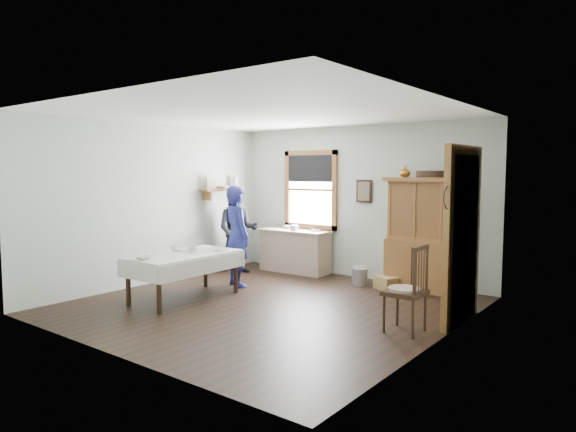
{
  "coord_description": "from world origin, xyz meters",
  "views": [
    {
      "loc": [
        4.57,
        -5.5,
        1.9
      ],
      "look_at": [
        0.13,
        0.3,
        1.26
      ],
      "focal_mm": 32.0,
      "sensor_mm": 36.0,
      "label": 1
    }
  ],
  "objects_px": {
    "china_hutch": "(418,234)",
    "figure_dark": "(238,233)",
    "dining_table": "(185,276)",
    "woman_blue": "(237,240)",
    "pail": "(360,277)",
    "spindle_chair": "(405,288)",
    "wicker_basket": "(386,283)",
    "work_counter": "(295,251)"
  },
  "relations": [
    {
      "from": "spindle_chair",
      "to": "china_hutch",
      "type": "bearing_deg",
      "value": 108.57
    },
    {
      "from": "china_hutch",
      "to": "wicker_basket",
      "type": "xyz_separation_m",
      "value": [
        -0.4,
        -0.3,
        -0.79
      ]
    },
    {
      "from": "woman_blue",
      "to": "china_hutch",
      "type": "bearing_deg",
      "value": -127.56
    },
    {
      "from": "pail",
      "to": "wicker_basket",
      "type": "bearing_deg",
      "value": -1.43
    },
    {
      "from": "wicker_basket",
      "to": "woman_blue",
      "type": "distance_m",
      "value": 2.53
    },
    {
      "from": "work_counter",
      "to": "china_hutch",
      "type": "distance_m",
      "value": 2.49
    },
    {
      "from": "spindle_chair",
      "to": "figure_dark",
      "type": "relative_size",
      "value": 0.7
    },
    {
      "from": "dining_table",
      "to": "pail",
      "type": "height_order",
      "value": "dining_table"
    },
    {
      "from": "pail",
      "to": "woman_blue",
      "type": "xyz_separation_m",
      "value": [
        -1.59,
        -1.29,
        0.63
      ]
    },
    {
      "from": "work_counter",
      "to": "dining_table",
      "type": "height_order",
      "value": "work_counter"
    },
    {
      "from": "china_hutch",
      "to": "pail",
      "type": "distance_m",
      "value": 1.21
    },
    {
      "from": "china_hutch",
      "to": "figure_dark",
      "type": "xyz_separation_m",
      "value": [
        -3.26,
        -0.73,
        -0.15
      ]
    },
    {
      "from": "spindle_chair",
      "to": "figure_dark",
      "type": "distance_m",
      "value": 4.28
    },
    {
      "from": "work_counter",
      "to": "spindle_chair",
      "type": "xyz_separation_m",
      "value": [
        3.21,
        -2.14,
        0.13
      ]
    },
    {
      "from": "spindle_chair",
      "to": "woman_blue",
      "type": "relative_size",
      "value": 0.68
    },
    {
      "from": "pail",
      "to": "dining_table",
      "type": "bearing_deg",
      "value": -124.02
    },
    {
      "from": "wicker_basket",
      "to": "spindle_chair",
      "type": "bearing_deg",
      "value": -57.79
    },
    {
      "from": "pail",
      "to": "work_counter",
      "type": "bearing_deg",
      "value": 170.32
    },
    {
      "from": "work_counter",
      "to": "china_hutch",
      "type": "bearing_deg",
      "value": -0.64
    },
    {
      "from": "work_counter",
      "to": "dining_table",
      "type": "xyz_separation_m",
      "value": [
        -0.07,
        -2.66,
        -0.06
      ]
    },
    {
      "from": "wicker_basket",
      "to": "woman_blue",
      "type": "relative_size",
      "value": 0.23
    },
    {
      "from": "dining_table",
      "to": "woman_blue",
      "type": "bearing_deg",
      "value": 88.6
    },
    {
      "from": "dining_table",
      "to": "spindle_chair",
      "type": "relative_size",
      "value": 1.62
    },
    {
      "from": "spindle_chair",
      "to": "pail",
      "type": "relative_size",
      "value": 3.7
    },
    {
      "from": "spindle_chair",
      "to": "woman_blue",
      "type": "height_order",
      "value": "woman_blue"
    },
    {
      "from": "wicker_basket",
      "to": "woman_blue",
      "type": "bearing_deg",
      "value": -148.54
    },
    {
      "from": "china_hutch",
      "to": "woman_blue",
      "type": "xyz_separation_m",
      "value": [
        -2.48,
        -1.57,
        -0.13
      ]
    },
    {
      "from": "spindle_chair",
      "to": "figure_dark",
      "type": "height_order",
      "value": "figure_dark"
    },
    {
      "from": "dining_table",
      "to": "woman_blue",
      "type": "height_order",
      "value": "woman_blue"
    },
    {
      "from": "china_hutch",
      "to": "dining_table",
      "type": "distance_m",
      "value": 3.72
    },
    {
      "from": "dining_table",
      "to": "wicker_basket",
      "type": "relative_size",
      "value": 4.75
    },
    {
      "from": "dining_table",
      "to": "spindle_chair",
      "type": "bearing_deg",
      "value": 9.09
    },
    {
      "from": "figure_dark",
      "to": "spindle_chair",
      "type": "bearing_deg",
      "value": -55.01
    },
    {
      "from": "pail",
      "to": "figure_dark",
      "type": "distance_m",
      "value": 2.48
    },
    {
      "from": "figure_dark",
      "to": "wicker_basket",
      "type": "bearing_deg",
      "value": -26.91
    },
    {
      "from": "work_counter",
      "to": "china_hutch",
      "type": "relative_size",
      "value": 0.77
    },
    {
      "from": "woman_blue",
      "to": "figure_dark",
      "type": "bearing_deg",
      "value": -27.35
    },
    {
      "from": "china_hutch",
      "to": "woman_blue",
      "type": "bearing_deg",
      "value": -148.37
    },
    {
      "from": "work_counter",
      "to": "figure_dark",
      "type": "bearing_deg",
      "value": -140.21
    },
    {
      "from": "work_counter",
      "to": "spindle_chair",
      "type": "distance_m",
      "value": 3.86
    },
    {
      "from": "china_hutch",
      "to": "figure_dark",
      "type": "distance_m",
      "value": 3.34
    },
    {
      "from": "china_hutch",
      "to": "woman_blue",
      "type": "height_order",
      "value": "china_hutch"
    }
  ]
}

